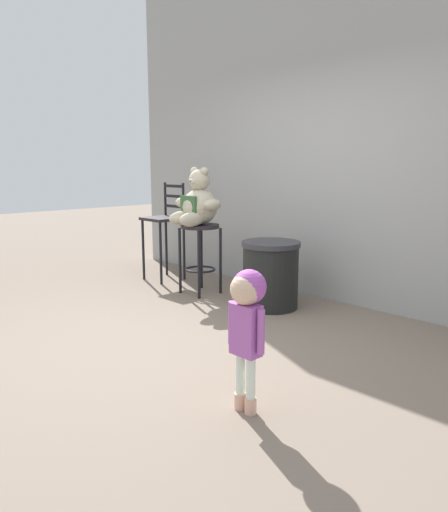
% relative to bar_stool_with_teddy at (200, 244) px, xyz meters
% --- Properties ---
extents(ground_plane, '(24.00, 24.00, 0.00)m').
position_rel_bar_stool_with_teddy_xyz_m(ground_plane, '(1.03, -1.30, -0.57)').
color(ground_plane, '#78685A').
extents(building_wall, '(6.11, 0.30, 3.92)m').
position_rel_bar_stool_with_teddy_xyz_m(building_wall, '(1.03, 0.96, 1.39)').
color(building_wall, '#9B9C9A').
rests_on(building_wall, ground_plane).
extents(bar_stool_with_teddy, '(0.43, 0.43, 0.78)m').
position_rel_bar_stool_with_teddy_xyz_m(bar_stool_with_teddy, '(0.00, 0.00, 0.00)').
color(bar_stool_with_teddy, black).
rests_on(bar_stool_with_teddy, ground_plane).
extents(teddy_bear, '(0.61, 0.55, 0.63)m').
position_rel_bar_stool_with_teddy_xyz_m(teddy_bear, '(0.00, -0.03, 0.44)').
color(teddy_bear, '#B3AA90').
rests_on(teddy_bear, bar_stool_with_teddy).
extents(child_walking, '(0.27, 0.22, 0.85)m').
position_rel_bar_stool_with_teddy_xyz_m(child_walking, '(2.20, -1.59, 0.05)').
color(child_walking, '#DCA78F').
rests_on(child_walking, ground_plane).
extents(trash_bin, '(0.59, 0.59, 0.68)m').
position_rel_bar_stool_with_teddy_xyz_m(trash_bin, '(0.92, 0.14, -0.23)').
color(trash_bin, black).
rests_on(trash_bin, ground_plane).
extents(bar_chair_empty, '(0.43, 0.43, 1.22)m').
position_rel_bar_stool_with_teddy_xyz_m(bar_chair_empty, '(-0.82, 0.14, 0.14)').
color(bar_chair_empty, black).
rests_on(bar_chair_empty, ground_plane).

